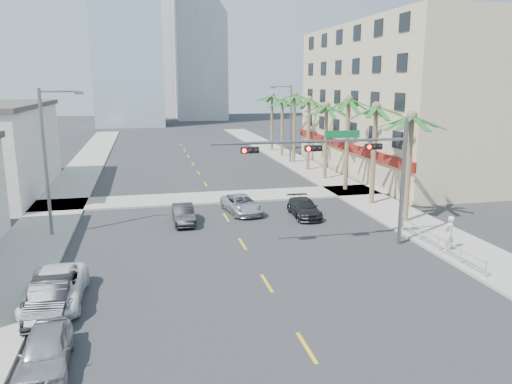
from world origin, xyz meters
The scene contains 26 objects.
ground centered at (0.00, 0.00, 0.00)m, with size 260.00×260.00×0.00m, color #262628.
sidewalk_right centered at (12.00, 20.00, 0.07)m, with size 4.00×120.00×0.15m, color gray.
sidewalk_left centered at (-12.00, 20.00, 0.07)m, with size 4.00×120.00×0.15m, color gray.
sidewalk_cross centered at (0.00, 22.00, 0.07)m, with size 80.00×4.00×0.15m, color gray.
building_right centered at (21.99, 30.00, 7.50)m, with size 15.25×28.00×15.00m.
tower_far_left centered at (-8.00, 95.00, 24.00)m, with size 14.00×14.00×48.00m, color #99B2C6.
tower_far_center centered at (-3.00, 125.00, 21.00)m, with size 16.00×16.00×42.00m, color #ADADB2.
traffic_signal_mast centered at (5.78, 7.95, 5.06)m, with size 11.12×0.54×7.20m.
palm_tree_0 centered at (11.60, 12.00, 7.08)m, with size 4.80×4.80×7.80m.
palm_tree_1 centered at (11.60, 17.20, 7.43)m, with size 4.80×4.80×8.16m.
palm_tree_2 centered at (11.60, 22.40, 7.78)m, with size 4.80×4.80×8.52m.
palm_tree_3 centered at (11.60, 27.60, 7.08)m, with size 4.80×4.80×7.80m.
palm_tree_4 centered at (11.60, 32.80, 7.43)m, with size 4.80×4.80×8.16m.
palm_tree_5 centered at (11.60, 38.00, 7.78)m, with size 4.80×4.80×8.52m.
palm_tree_6 centered at (11.60, 43.20, 7.08)m, with size 4.80×4.80×7.80m.
palm_tree_7 centered at (11.60, 48.40, 7.43)m, with size 4.80×4.80×8.16m.
streetlight_left centered at (-11.00, 14.00, 5.06)m, with size 2.55×0.25×9.00m.
streetlight_right centered at (11.00, 38.00, 5.06)m, with size 2.55×0.25×9.00m.
guardrail centered at (10.30, 6.00, 0.67)m, with size 0.08×8.08×1.00m.
car_parked_near centered at (-8.86, -1.37, 0.66)m, with size 1.56×3.89×1.32m, color #AEADB2.
car_parked_mid centered at (-9.40, 2.82, 0.71)m, with size 1.50×4.29×1.41m, color black.
car_parked_far centered at (-9.40, 3.79, 0.71)m, with size 2.36×5.11×1.42m, color white.
car_lane_left centered at (-3.04, 15.18, 0.63)m, with size 1.34×3.85×1.27m, color black.
car_lane_center centered at (1.33, 17.02, 0.65)m, with size 2.15×4.65×1.29m, color silver.
car_lane_right centered at (5.43, 15.06, 0.63)m, with size 1.75×4.31×1.25m, color black.
pedestrian centered at (10.90, 6.01, 1.14)m, with size 0.72×0.47×1.97m, color silver.
Camera 1 is at (-5.33, -17.50, 9.36)m, focal length 35.00 mm.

